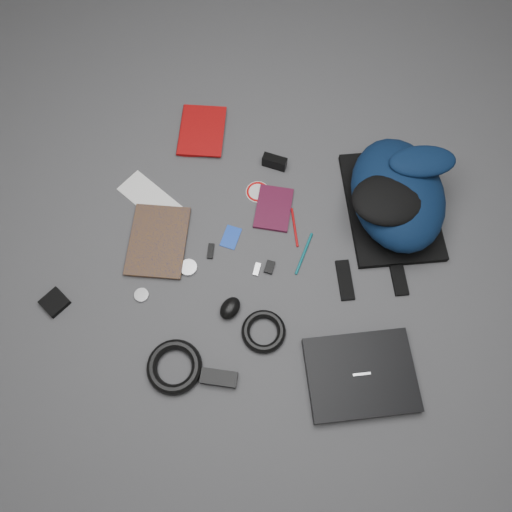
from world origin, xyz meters
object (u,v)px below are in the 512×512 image
(textbook_red, at_px, (180,130))
(dvd_case, at_px, (274,208))
(backpack, at_px, (398,194))
(laptop, at_px, (361,375))
(pouch, at_px, (55,302))
(mouse, at_px, (230,308))
(comic_book, at_px, (130,239))
(power_brick, at_px, (219,378))
(compact_camera, at_px, (275,162))

(textbook_red, height_order, dvd_case, textbook_red)
(dvd_case, bearing_deg, backpack, 10.08)
(laptop, distance_m, pouch, 0.99)
(backpack, bearing_deg, mouse, -151.39)
(mouse, relative_size, pouch, 1.08)
(comic_book, distance_m, power_brick, 0.56)
(comic_book, bearing_deg, compact_camera, 35.72)
(power_brick, height_order, pouch, power_brick)
(compact_camera, height_order, power_brick, compact_camera)
(backpack, relative_size, pouch, 6.41)
(comic_book, xyz_separation_m, pouch, (-0.14, -0.28, -0.00))
(textbook_red, bearing_deg, backpack, -18.99)
(power_brick, bearing_deg, compact_camera, 84.70)
(power_brick, bearing_deg, backpack, 53.20)
(dvd_case, distance_m, power_brick, 0.61)
(laptop, relative_size, compact_camera, 3.75)
(textbook_red, xyz_separation_m, power_brick, (0.45, -0.80, 0.00))
(textbook_red, xyz_separation_m, pouch, (-0.13, -0.75, -0.00))
(laptop, xyz_separation_m, pouch, (-0.99, -0.09, -0.01))
(comic_book, bearing_deg, laptop, -26.67)
(pouch, bearing_deg, backpack, 36.06)
(dvd_case, bearing_deg, mouse, -102.15)
(textbook_red, xyz_separation_m, mouse, (0.41, -0.59, 0.01))
(textbook_red, bearing_deg, power_brick, -75.29)
(mouse, distance_m, power_brick, 0.22)
(power_brick, bearing_deg, pouch, 163.90)
(laptop, relative_size, power_brick, 2.93)
(textbook_red, xyz_separation_m, compact_camera, (0.38, -0.03, 0.01))
(backpack, bearing_deg, comic_book, -177.30)
(dvd_case, relative_size, compact_camera, 1.94)
(dvd_case, bearing_deg, comic_book, -156.87)
(backpack, xyz_separation_m, power_brick, (-0.36, -0.74, -0.08))
(textbook_red, bearing_deg, pouch, -114.66)
(textbook_red, relative_size, power_brick, 2.00)
(laptop, xyz_separation_m, textbook_red, (-0.86, 0.66, -0.00))
(power_brick, bearing_deg, mouse, 90.08)
(compact_camera, bearing_deg, mouse, -86.34)
(power_brick, distance_m, pouch, 0.59)
(compact_camera, bearing_deg, dvd_case, -72.62)
(backpack, xyz_separation_m, comic_book, (-0.81, -0.41, -0.09))
(backpack, height_order, mouse, backpack)
(textbook_red, distance_m, dvd_case, 0.47)
(laptop, distance_m, power_brick, 0.43)
(compact_camera, bearing_deg, power_brick, -84.25)
(mouse, bearing_deg, comic_book, 177.96)
(power_brick, bearing_deg, dvd_case, 81.33)
(comic_book, xyz_separation_m, power_brick, (0.45, -0.34, 0.00))
(laptop, relative_size, comic_book, 1.23)
(power_brick, bearing_deg, textbook_red, 108.67)
(laptop, relative_size, pouch, 4.40)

